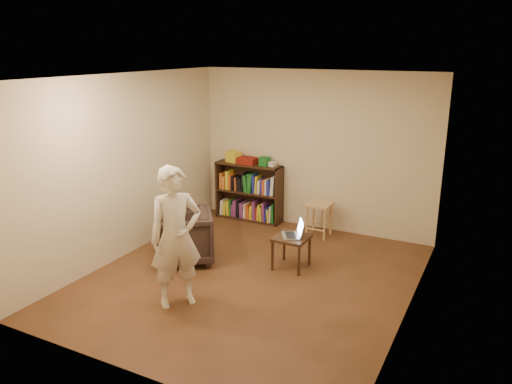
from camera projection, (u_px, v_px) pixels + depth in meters
The scene contains 15 objects.
floor at pixel (250, 278), 6.58m from camera, with size 4.50×4.50×0.00m, color #452B16.
ceiling at pixel (250, 77), 5.85m from camera, with size 4.50×4.50×0.00m, color silver.
wall_back at pixel (314, 151), 8.13m from camera, with size 4.00×4.00×0.00m, color beige.
wall_left at pixel (126, 167), 7.09m from camera, with size 4.50×4.50×0.00m, color beige.
wall_right at pixel (415, 206), 5.33m from camera, with size 4.50×4.50×0.00m, color beige.
bookshelf at pixel (249, 195), 8.73m from camera, with size 1.20×0.30×1.00m.
box_yellow at pixel (233, 157), 8.69m from camera, with size 0.23×0.17×0.19m, color gold.
red_cloth at pixel (248, 161), 8.57m from camera, with size 0.33×0.24×0.11m, color maroon.
box_green at pixel (265, 161), 8.42m from camera, with size 0.15×0.15×0.15m, color #1B6624.
box_white at pixel (272, 164), 8.38m from camera, with size 0.10×0.10×0.08m, color silver.
stool at pixel (319, 209), 7.95m from camera, with size 0.38×0.38×0.55m.
armchair at pixel (183, 236), 7.03m from camera, with size 0.78×0.81×0.73m, color #332522.
side_table at pixel (291, 242), 6.80m from camera, with size 0.45×0.45×0.46m.
laptop at pixel (295, 232), 6.78m from camera, with size 0.40×0.42×0.24m.
person at pixel (176, 237), 5.71m from camera, with size 0.61×0.40×1.68m, color beige.
Camera 1 is at (2.80, -5.30, 2.94)m, focal length 35.00 mm.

